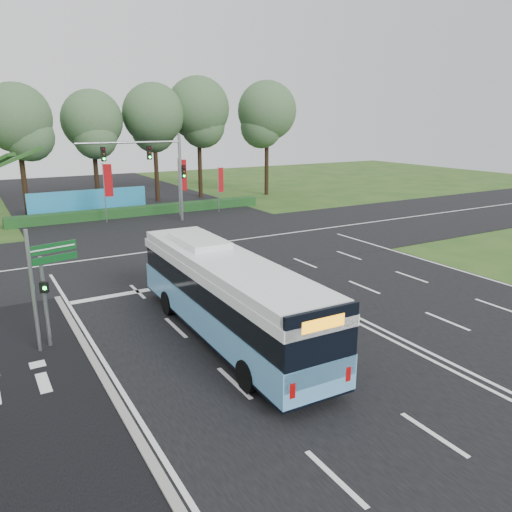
{
  "coord_description": "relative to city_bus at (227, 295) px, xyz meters",
  "views": [
    {
      "loc": [
        -13.1,
        -17.52,
        8.05
      ],
      "look_at": [
        -1.73,
        2.0,
        1.87
      ],
      "focal_mm": 35.0,
      "sensor_mm": 36.0,
      "label": 1
    }
  ],
  "objects": [
    {
      "name": "ground",
      "position": [
        5.22,
        1.82,
        -1.73
      ],
      "size": [
        120.0,
        120.0,
        0.0
      ],
      "primitive_type": "plane",
      "color": "#224818",
      "rests_on": "ground"
    },
    {
      "name": "road_main",
      "position": [
        5.22,
        1.82,
        -1.71
      ],
      "size": [
        20.0,
        120.0,
        0.04
      ],
      "primitive_type": "cube",
      "color": "black",
      "rests_on": "ground"
    },
    {
      "name": "road_cross",
      "position": [
        5.22,
        13.82,
        -1.7
      ],
      "size": [
        120.0,
        14.0,
        0.05
      ],
      "primitive_type": "cube",
      "color": "black",
      "rests_on": "ground"
    },
    {
      "name": "bike_path",
      "position": [
        -7.28,
        -1.18,
        -1.7
      ],
      "size": [
        5.0,
        18.0,
        0.06
      ],
      "primitive_type": "cube",
      "color": "black",
      "rests_on": "ground"
    },
    {
      "name": "kerb_strip",
      "position": [
        -4.88,
        -1.18,
        -1.67
      ],
      "size": [
        0.25,
        18.0,
        0.12
      ],
      "primitive_type": "cube",
      "color": "gray",
      "rests_on": "ground"
    },
    {
      "name": "city_bus",
      "position": [
        0.0,
        0.0,
        0.0
      ],
      "size": [
        2.78,
        12.0,
        3.43
      ],
      "rotation": [
        0.0,
        0.0,
        -0.02
      ],
      "color": "#5A9FD2",
      "rests_on": "ground"
    },
    {
      "name": "pedestrian_signal",
      "position": [
        -5.96,
        2.55,
        0.15
      ],
      "size": [
        0.32,
        0.42,
        3.44
      ],
      "rotation": [
        0.0,
        0.0,
        -0.43
      ],
      "color": "gray",
      "rests_on": "ground"
    },
    {
      "name": "street_sign",
      "position": [
        -6.0,
        2.41,
        1.07
      ],
      "size": [
        1.71,
        0.51,
        4.5
      ],
      "rotation": [
        0.0,
        0.0,
        0.24
      ],
      "color": "gray",
      "rests_on": "ground"
    },
    {
      "name": "banner_flag_left",
      "position": [
        1.85,
        24.45,
        1.39
      ],
      "size": [
        0.68,
        0.28,
        4.8
      ],
      "rotation": [
        0.0,
        0.0,
        -0.34
      ],
      "color": "gray",
      "rests_on": "ground"
    },
    {
      "name": "banner_flag_mid",
      "position": [
        8.12,
        24.36,
        1.46
      ],
      "size": [
        0.69,
        0.29,
        4.92
      ],
      "rotation": [
        0.0,
        0.0,
        -0.34
      ],
      "color": "gray",
      "rests_on": "ground"
    },
    {
      "name": "banner_flag_right",
      "position": [
        11.79,
        24.41,
        0.93
      ],
      "size": [
        0.59,
        0.18,
        4.04
      ],
      "rotation": [
        0.0,
        0.0,
        0.23
      ],
      "color": "gray",
      "rests_on": "ground"
    },
    {
      "name": "traffic_light_gantry",
      "position": [
        5.42,
        22.32,
        2.94
      ],
      "size": [
        8.41,
        0.28,
        7.0
      ],
      "color": "gray",
      "rests_on": "ground"
    },
    {
      "name": "hedge",
      "position": [
        5.22,
        26.32,
        -1.33
      ],
      "size": [
        22.0,
        1.2,
        0.8
      ],
      "primitive_type": "cube",
      "color": "#153C19",
      "rests_on": "ground"
    },
    {
      "name": "blue_hoarding",
      "position": [
        1.22,
        28.82,
        -0.63
      ],
      "size": [
        10.0,
        0.3,
        2.2
      ],
      "primitive_type": "cube",
      "color": "#2286B9",
      "rests_on": "ground"
    },
    {
      "name": "eucalyptus_row",
      "position": [
        3.14,
        32.58,
        6.89
      ],
      "size": [
        43.24,
        9.24,
        12.4
      ],
      "color": "black",
      "rests_on": "ground"
    }
  ]
}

